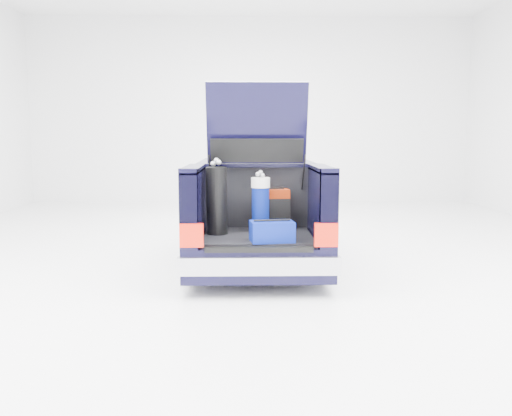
{
  "coord_description": "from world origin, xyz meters",
  "views": [
    {
      "loc": [
        -0.15,
        -8.0,
        1.79
      ],
      "look_at": [
        0.0,
        -0.5,
        0.8
      ],
      "focal_mm": 38.0,
      "sensor_mm": 36.0,
      "label": 1
    }
  ],
  "objects_px": {
    "blue_golf_bag": "(261,204)",
    "blue_duffel": "(272,231)",
    "car": "(255,211)",
    "red_suitcase": "(276,210)",
    "black_golf_bag": "(217,200)"
  },
  "relations": [
    {
      "from": "blue_golf_bag",
      "to": "blue_duffel",
      "type": "distance_m",
      "value": 0.66
    },
    {
      "from": "car",
      "to": "blue_duffel",
      "type": "relative_size",
      "value": 8.85
    },
    {
      "from": "blue_golf_bag",
      "to": "blue_duffel",
      "type": "bearing_deg",
      "value": -92.32
    },
    {
      "from": "car",
      "to": "red_suitcase",
      "type": "xyz_separation_m",
      "value": [
        0.24,
        -1.19,
        0.19
      ]
    },
    {
      "from": "red_suitcase",
      "to": "blue_golf_bag",
      "type": "height_order",
      "value": "blue_golf_bag"
    },
    {
      "from": "car",
      "to": "red_suitcase",
      "type": "relative_size",
      "value": 8.43
    },
    {
      "from": "car",
      "to": "black_golf_bag",
      "type": "relative_size",
      "value": 5.05
    },
    {
      "from": "red_suitcase",
      "to": "black_golf_bag",
      "type": "height_order",
      "value": "black_golf_bag"
    },
    {
      "from": "car",
      "to": "blue_duffel",
      "type": "height_order",
      "value": "car"
    },
    {
      "from": "red_suitcase",
      "to": "blue_golf_bag",
      "type": "bearing_deg",
      "value": -141.57
    },
    {
      "from": "car",
      "to": "blue_duffel",
      "type": "bearing_deg",
      "value": -85.61
    },
    {
      "from": "blue_golf_bag",
      "to": "black_golf_bag",
      "type": "bearing_deg",
      "value": 178.15
    },
    {
      "from": "blue_duffel",
      "to": "black_golf_bag",
      "type": "bearing_deg",
      "value": 135.16
    },
    {
      "from": "black_golf_bag",
      "to": "blue_duffel",
      "type": "distance_m",
      "value": 0.87
    },
    {
      "from": "red_suitcase",
      "to": "blue_duffel",
      "type": "bearing_deg",
      "value": -103.9
    }
  ]
}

